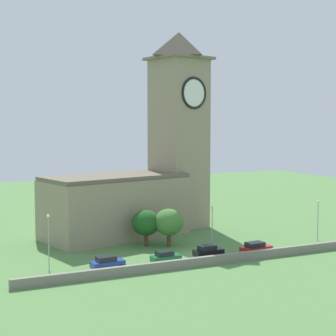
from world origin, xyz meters
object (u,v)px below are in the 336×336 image
(car_green, at_px, (166,257))
(streetlamp_central, at_px, (318,214))
(streetlamp_west_end, at_px, (49,234))
(streetlamp_west_mid, at_px, (212,221))
(church, at_px, (146,168))
(car_blue, at_px, (107,263))
(tree_riverside_east, at_px, (169,222))
(car_red, at_px, (256,248))
(tree_by_tower, at_px, (146,223))
(car_black, at_px, (208,251))

(car_green, height_order, streetlamp_central, streetlamp_central)
(streetlamp_west_end, relative_size, streetlamp_west_mid, 1.06)
(church, bearing_deg, car_blue, -124.00)
(streetlamp_west_mid, bearing_deg, tree_riverside_east, 122.93)
(streetlamp_central, bearing_deg, streetlamp_west_end, 179.91)
(church, xyz_separation_m, car_red, (8.63, -22.03, -10.51))
(car_blue, bearing_deg, streetlamp_central, 3.39)
(car_green, xyz_separation_m, car_red, (14.41, -0.71, 0.02))
(tree_riverside_east, xyz_separation_m, tree_by_tower, (-3.22, 1.74, -0.14))
(church, height_order, car_black, church)
(car_black, bearing_deg, car_red, -8.91)
(streetlamp_west_end, xyz_separation_m, streetlamp_west_mid, (24.41, -0.01, -0.23))
(car_red, distance_m, tree_by_tower, 17.63)
(car_black, xyz_separation_m, streetlamp_west_end, (-22.47, 2.32, 4.05))
(streetlamp_central, bearing_deg, car_green, -174.66)
(car_red, height_order, streetlamp_central, streetlamp_central)
(car_blue, bearing_deg, car_green, -3.46)
(church, bearing_deg, streetlamp_central, -38.84)
(car_black, bearing_deg, car_blue, 179.82)
(car_green, relative_size, tree_by_tower, 0.73)
(streetlamp_west_end, xyz_separation_m, streetlamp_central, (44.39, -0.07, -0.44))
(car_green, height_order, tree_by_tower, tree_by_tower)
(tree_by_tower, bearing_deg, tree_riverside_east, -28.35)
(car_red, distance_m, streetlamp_central, 15.32)
(streetlamp_west_end, bearing_deg, streetlamp_west_mid, -0.02)
(car_blue, bearing_deg, streetlamp_west_mid, 7.50)
(streetlamp_west_mid, relative_size, tree_riverside_east, 1.19)
(streetlamp_west_end, distance_m, streetlamp_central, 44.39)
(car_green, distance_m, streetlamp_west_end, 16.26)
(car_blue, height_order, streetlamp_west_end, streetlamp_west_end)
(streetlamp_west_end, relative_size, tree_by_tower, 1.31)
(streetlamp_central, bearing_deg, church, 141.16)
(car_blue, distance_m, car_black, 15.23)
(car_green, distance_m, car_red, 14.42)
(car_red, xyz_separation_m, tree_by_tower, (-12.90, 11.68, 2.78))
(car_black, height_order, streetlamp_central, streetlamp_central)
(car_green, relative_size, car_red, 0.85)
(streetlamp_central, bearing_deg, tree_by_tower, 163.21)
(car_black, bearing_deg, streetlamp_west_end, 174.11)
(streetlamp_west_mid, height_order, tree_riverside_east, streetlamp_west_mid)
(streetlamp_west_end, bearing_deg, car_green, -10.14)
(streetlamp_west_end, distance_m, streetlamp_west_mid, 24.41)
(tree_by_tower, bearing_deg, streetlamp_west_end, -154.26)
(church, xyz_separation_m, streetlamp_west_end, (-21.27, -18.54, -6.44))
(car_blue, height_order, tree_riverside_east, tree_riverside_east)
(church, distance_m, streetlamp_west_mid, 19.97)
(church, xyz_separation_m, car_green, (-5.78, -21.31, -10.53))
(streetlamp_west_mid, distance_m, tree_by_tower, 11.11)
(car_blue, distance_m, tree_riverside_east, 15.92)
(car_black, relative_size, tree_by_tower, 0.78)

